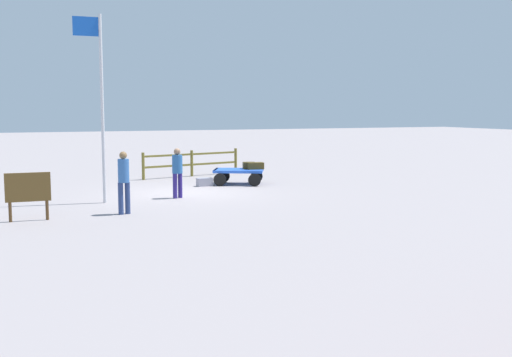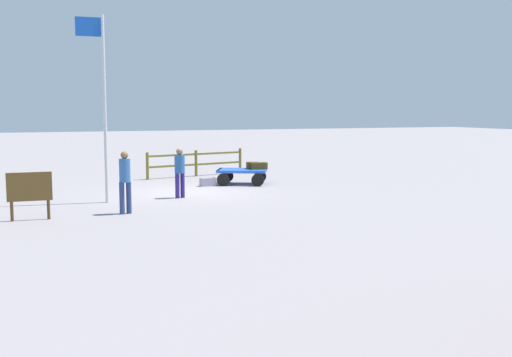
{
  "view_description": "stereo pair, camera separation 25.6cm",
  "coord_description": "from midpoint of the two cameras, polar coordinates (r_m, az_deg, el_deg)",
  "views": [
    {
      "loc": [
        5.68,
        20.24,
        2.87
      ],
      "look_at": [
        -0.18,
        6.0,
        1.12
      ],
      "focal_mm": 43.13,
      "sensor_mm": 36.0,
      "label": 1
    },
    {
      "loc": [
        5.44,
        20.33,
        2.87
      ],
      "look_at": [
        -0.18,
        6.0,
        1.12
      ],
      "focal_mm": 43.13,
      "sensor_mm": 36.0,
      "label": 2
    }
  ],
  "objects": [
    {
      "name": "ground_plane",
      "position": [
        21.23,
        -6.02,
        -1.33
      ],
      "size": [
        120.0,
        120.0,
        0.0
      ],
      "primitive_type": "plane",
      "color": "gray"
    },
    {
      "name": "luggage_cart",
      "position": [
        23.5,
        -1.04,
        0.52
      ],
      "size": [
        2.19,
        2.0,
        0.57
      ],
      "color": "blue",
      "rests_on": "ground"
    },
    {
      "name": "suitcase_dark",
      "position": [
        23.64,
        -0.02,
        1.22
      ],
      "size": [
        0.54,
        0.49,
        0.26
      ],
      "color": "#423517",
      "rests_on": "luggage_cart"
    },
    {
      "name": "suitcase_navy",
      "position": [
        23.48,
        0.56,
        1.18
      ],
      "size": [
        0.64,
        0.37,
        0.26
      ],
      "color": "#493B17",
      "rests_on": "luggage_cart"
    },
    {
      "name": "suitcase_grey",
      "position": [
        23.04,
        -4.17,
        -0.32
      ],
      "size": [
        0.58,
        0.35,
        0.3
      ],
      "color": "gray",
      "rests_on": "ground"
    },
    {
      "name": "worker_lead",
      "position": [
        17.14,
        -11.64,
        -0.0
      ],
      "size": [
        0.37,
        0.37,
        1.72
      ],
      "color": "navy",
      "rests_on": "ground"
    },
    {
      "name": "worker_trailing",
      "position": [
        19.94,
        -6.72,
        0.86
      ],
      "size": [
        0.42,
        0.42,
        1.61
      ],
      "color": "navy",
      "rests_on": "ground"
    },
    {
      "name": "flagpole",
      "position": [
        19.26,
        -13.74,
        7.51
      ],
      "size": [
        0.84,
        0.1,
        5.67
      ],
      "color": "silver",
      "rests_on": "ground"
    },
    {
      "name": "signboard",
      "position": [
        16.82,
        -19.86,
        -0.96
      ],
      "size": [
        1.12,
        0.11,
        1.25
      ],
      "color": "#4C3319",
      "rests_on": "ground"
    },
    {
      "name": "wooden_fence",
      "position": [
        26.38,
        -5.31,
        1.62
      ],
      "size": [
        4.53,
        1.2,
        1.11
      ],
      "color": "brown",
      "rests_on": "ground"
    }
  ]
}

